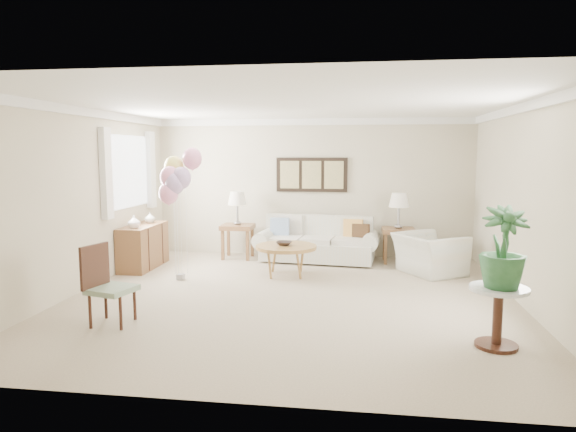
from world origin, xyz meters
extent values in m
plane|color=tan|center=(0.00, 0.00, 0.00)|extent=(6.00, 6.00, 0.00)
cube|color=beige|center=(0.00, 3.00, 1.30)|extent=(6.00, 0.04, 2.60)
cube|color=beige|center=(0.00, -3.00, 1.30)|extent=(6.00, 0.04, 2.60)
cube|color=beige|center=(-3.00, 0.00, 1.30)|extent=(0.04, 6.00, 2.60)
cube|color=beige|center=(3.00, 0.00, 1.30)|extent=(0.04, 6.00, 2.60)
cube|color=white|center=(0.00, 0.00, 2.59)|extent=(6.00, 6.00, 0.02)
cube|color=white|center=(0.00, 2.97, 2.54)|extent=(6.00, 0.06, 0.12)
cube|color=white|center=(-2.97, 0.00, 2.54)|extent=(0.06, 6.00, 0.12)
cube|color=white|center=(2.97, 0.00, 2.54)|extent=(0.06, 6.00, 0.12)
cube|color=white|center=(-2.98, 1.50, 1.65)|extent=(0.04, 1.40, 1.20)
cube|color=white|center=(-2.94, 0.65, 1.65)|extent=(0.10, 0.22, 1.40)
cube|color=white|center=(-2.94, 2.35, 1.65)|extent=(0.10, 0.22, 1.40)
cube|color=black|center=(0.00, 2.97, 1.55)|extent=(1.35, 0.04, 0.65)
cube|color=#8C8C59|center=(-0.42, 2.94, 1.55)|extent=(0.36, 0.02, 0.52)
cube|color=#8C8C59|center=(0.00, 2.94, 1.55)|extent=(0.36, 0.02, 0.52)
cube|color=#8C8C59|center=(0.42, 2.94, 1.55)|extent=(0.36, 0.02, 0.52)
cube|color=beige|center=(0.17, 2.40, 0.20)|extent=(2.08, 1.03, 0.33)
cube|color=beige|center=(0.17, 2.70, 0.56)|extent=(2.01, 0.42, 0.50)
cylinder|color=beige|center=(-0.79, 2.40, 0.41)|extent=(0.38, 0.85, 0.29)
cylinder|color=beige|center=(1.12, 2.40, 0.41)|extent=(0.38, 0.85, 0.29)
cube|color=beige|center=(-0.41, 2.36, 0.40)|extent=(0.61, 0.71, 0.11)
cube|color=beige|center=(0.17, 2.36, 0.40)|extent=(0.61, 0.71, 0.11)
cube|color=beige|center=(0.74, 2.36, 0.40)|extent=(0.61, 0.71, 0.11)
cube|color=#7A95B8|center=(-0.54, 2.51, 0.60)|extent=(0.35, 0.11, 0.35)
cube|color=gold|center=(0.80, 2.51, 0.60)|extent=(0.35, 0.11, 0.35)
cube|color=#3C2715|center=(0.94, 2.45, 0.55)|extent=(0.31, 0.09, 0.31)
cube|color=beige|center=(0.17, 2.40, 0.02)|extent=(1.82, 0.73, 0.04)
cube|color=brown|center=(-1.34, 2.50, 0.59)|extent=(0.58, 0.53, 0.08)
cube|color=brown|center=(-1.57, 2.29, 0.28)|extent=(0.05, 0.05, 0.55)
cube|color=brown|center=(-1.11, 2.29, 0.28)|extent=(0.05, 0.05, 0.55)
cube|color=brown|center=(-1.57, 2.71, 0.28)|extent=(0.05, 0.05, 0.55)
cube|color=brown|center=(-1.11, 2.71, 0.28)|extent=(0.05, 0.05, 0.55)
cube|color=brown|center=(1.60, 2.53, 0.58)|extent=(0.57, 0.52, 0.08)
cube|color=brown|center=(1.38, 2.32, 0.27)|extent=(0.05, 0.05, 0.54)
cube|color=brown|center=(1.83, 2.32, 0.27)|extent=(0.05, 0.05, 0.54)
cube|color=brown|center=(1.38, 2.74, 0.27)|extent=(0.05, 0.05, 0.54)
cube|color=brown|center=(1.83, 2.74, 0.27)|extent=(0.05, 0.05, 0.54)
cylinder|color=gray|center=(-1.34, 2.50, 0.67)|extent=(0.14, 0.14, 0.06)
cylinder|color=gray|center=(-1.34, 2.50, 0.85)|extent=(0.04, 0.04, 0.31)
cone|color=silver|center=(-1.34, 2.50, 1.13)|extent=(0.35, 0.35, 0.25)
cylinder|color=gray|center=(1.60, 2.53, 0.65)|extent=(0.15, 0.15, 0.06)
cylinder|color=gray|center=(1.60, 2.53, 0.84)|extent=(0.04, 0.04, 0.32)
cone|color=silver|center=(1.60, 2.53, 1.13)|extent=(0.36, 0.36, 0.25)
cylinder|color=#A27B42|center=(-0.25, 1.26, 0.47)|extent=(0.98, 0.98, 0.05)
cylinder|color=#A27B42|center=(-0.02, 1.49, 0.22)|extent=(0.04, 0.04, 0.44)
cylinder|color=#A27B42|center=(-0.48, 1.49, 0.22)|extent=(0.04, 0.04, 0.44)
cylinder|color=#A27B42|center=(-0.48, 1.03, 0.22)|extent=(0.04, 0.04, 0.44)
cylinder|color=#A27B42|center=(-0.02, 1.03, 0.22)|extent=(0.04, 0.04, 0.44)
imported|color=black|center=(-0.28, 1.26, 0.52)|extent=(0.28, 0.28, 0.06)
imported|color=beige|center=(2.05, 1.71, 0.33)|extent=(1.27, 1.31, 0.65)
cylinder|color=silver|center=(2.31, -1.48, 0.61)|extent=(0.58, 0.58, 0.04)
cylinder|color=#3B2117|center=(2.31, -1.48, 0.30)|extent=(0.10, 0.10, 0.58)
cylinder|color=#3B2117|center=(2.31, -1.48, 0.00)|extent=(0.43, 0.43, 0.01)
imported|color=#205129|center=(2.32, -1.51, 1.04)|extent=(0.50, 0.50, 0.82)
cube|color=gray|center=(-1.89, -1.35, 0.41)|extent=(0.55, 0.55, 0.06)
cylinder|color=#3B2117|center=(-2.07, -1.53, 0.19)|extent=(0.04, 0.04, 0.38)
cylinder|color=#3B2117|center=(-1.71, -1.53, 0.19)|extent=(0.04, 0.04, 0.38)
cylinder|color=#3B2117|center=(-2.07, -1.16, 0.19)|extent=(0.04, 0.04, 0.38)
cylinder|color=#3B2117|center=(-1.71, -1.16, 0.19)|extent=(0.04, 0.04, 0.38)
cube|color=#3B2117|center=(-2.09, -1.35, 0.68)|extent=(0.14, 0.43, 0.50)
cube|color=brown|center=(-2.76, 1.50, 0.37)|extent=(0.45, 1.20, 0.74)
cube|color=#3B2117|center=(-2.75, 1.20, 0.37)|extent=(0.46, 0.02, 0.70)
cube|color=#3B2117|center=(-2.75, 1.80, 0.37)|extent=(0.46, 0.02, 0.70)
imported|color=silver|center=(-2.74, 1.12, 0.84)|extent=(0.23, 0.23, 0.21)
imported|color=#B4B8AE|center=(-2.74, 1.77, 0.83)|extent=(0.19, 0.19, 0.18)
cube|color=gray|center=(-1.84, 0.77, 0.04)|extent=(0.11, 0.11, 0.08)
ellipsoid|color=pink|center=(-1.96, 0.66, 1.36)|extent=(0.30, 0.30, 0.34)
cylinder|color=silver|center=(-1.90, 0.72, 0.64)|extent=(0.01, 0.01, 1.11)
ellipsoid|color=#C199D8|center=(-1.77, 0.72, 1.59)|extent=(0.30, 0.30, 0.34)
cylinder|color=silver|center=(-1.81, 0.75, 0.75)|extent=(0.01, 0.01, 1.33)
ellipsoid|color=#F8EC6C|center=(-1.94, 0.89, 1.75)|extent=(0.30, 0.30, 0.34)
cylinder|color=silver|center=(-1.89, 0.83, 0.83)|extent=(0.01, 0.01, 1.50)
ellipsoid|color=pink|center=(-1.65, 0.89, 1.88)|extent=(0.30, 0.30, 0.34)
cylinder|color=silver|center=(-1.75, 0.83, 0.90)|extent=(0.01, 0.01, 1.62)
ellipsoid|color=#C199D8|center=(-1.86, 0.67, 1.51)|extent=(0.30, 0.30, 0.34)
cylinder|color=silver|center=(-1.85, 0.72, 0.71)|extent=(0.01, 0.01, 1.25)
ellipsoid|color=pink|center=(-1.95, 0.71, 1.60)|extent=(0.30, 0.30, 0.34)
cylinder|color=silver|center=(-1.90, 0.74, 0.76)|extent=(0.01, 0.01, 1.34)
camera|label=1|loc=(0.90, -6.74, 1.97)|focal=32.00mm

